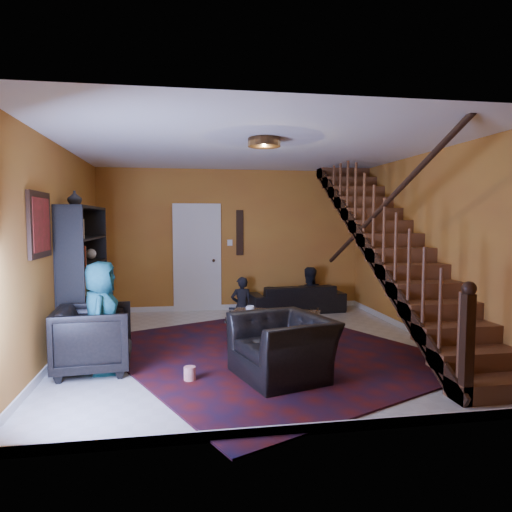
{
  "coord_description": "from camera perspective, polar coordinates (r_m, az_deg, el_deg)",
  "views": [
    {
      "loc": [
        -1.01,
        -6.32,
        1.8
      ],
      "look_at": [
        0.1,
        0.4,
        1.26
      ],
      "focal_mm": 32.0,
      "sensor_mm": 36.0,
      "label": 1
    }
  ],
  "objects": [
    {
      "name": "staircase",
      "position": [
        7.07,
        16.99,
        1.05
      ],
      "size": [
        0.95,
        5.02,
        3.18
      ],
      "color": "brown",
      "rests_on": "floor"
    },
    {
      "name": "cup_a",
      "position": [
        6.56,
        -0.73,
        -6.67
      ],
      "size": [
        0.15,
        0.15,
        0.1
      ],
      "primitive_type": "imported",
      "rotation": [
        0.0,
        0.0,
        0.28
      ],
      "color": "#999999",
      "rests_on": "coffee_table"
    },
    {
      "name": "popcorn_bucket",
      "position": [
        5.3,
        -8.29,
        -14.32
      ],
      "size": [
        0.16,
        0.16,
        0.15
      ],
      "primitive_type": "cylinder",
      "rotation": [
        0.0,
        0.0,
        0.2
      ],
      "color": "red",
      "rests_on": "rug"
    },
    {
      "name": "vase",
      "position": [
        6.58,
        -21.73,
        6.75
      ],
      "size": [
        0.18,
        0.18,
        0.19
      ],
      "primitive_type": "imported",
      "color": "#999999",
      "rests_on": "bookshelf"
    },
    {
      "name": "ceiling_fixture",
      "position": [
        5.69,
        1.04,
        14.0
      ],
      "size": [
        0.4,
        0.4,
        0.1
      ],
      "primitive_type": "cylinder",
      "color": "#3F2814",
      "rests_on": "room"
    },
    {
      "name": "bookshelf",
      "position": [
        7.11,
        -20.6,
        -2.54
      ],
      "size": [
        0.35,
        1.8,
        2.0
      ],
      "color": "black",
      "rests_on": "floor"
    },
    {
      "name": "person_child",
      "position": [
        5.7,
        -18.79,
        -7.27
      ],
      "size": [
        0.44,
        0.66,
        1.33
      ],
      "primitive_type": "imported",
      "rotation": [
        0.0,
        0.0,
        1.61
      ],
      "color": "#1C666C",
      "rests_on": "armchair_left"
    },
    {
      "name": "armchair_left",
      "position": [
        5.83,
        -19.62,
        -9.73
      ],
      "size": [
        0.93,
        0.91,
        0.79
      ],
      "primitive_type": "imported",
      "rotation": [
        0.0,
        0.0,
        1.65
      ],
      "color": "black",
      "rests_on": "floor"
    },
    {
      "name": "room",
      "position": [
        7.86,
        -11.57,
        -8.45
      ],
      "size": [
        5.5,
        5.5,
        5.5
      ],
      "color": "#BE812A",
      "rests_on": "ground"
    },
    {
      "name": "floor",
      "position": [
        6.65,
        -0.26,
        -11.2
      ],
      "size": [
        5.5,
        5.5,
        0.0
      ],
      "primitive_type": "plane",
      "color": "beige",
      "rests_on": "ground"
    },
    {
      "name": "bowl",
      "position": [
        6.34,
        1.56,
        -7.3
      ],
      "size": [
        0.23,
        0.23,
        0.05
      ],
      "primitive_type": "imported",
      "rotation": [
        0.0,
        0.0,
        0.24
      ],
      "color": "#999999",
      "rests_on": "coffee_table"
    },
    {
      "name": "cup_b",
      "position": [
        6.41,
        4.42,
        -6.98
      ],
      "size": [
        0.13,
        0.13,
        0.09
      ],
      "primitive_type": "imported",
      "rotation": [
        0.0,
        0.0,
        0.33
      ],
      "color": "#999999",
      "rests_on": "coffee_table"
    },
    {
      "name": "person_adult_a",
      "position": [
        8.91,
        -1.81,
        -6.31
      ],
      "size": [
        0.44,
        0.3,
        1.16
      ],
      "primitive_type": "imported",
      "rotation": [
        0.0,
        0.0,
        3.2
      ],
      "color": "black",
      "rests_on": "sofa"
    },
    {
      "name": "wall_hanging",
      "position": [
        9.13,
        -2.04,
        2.94
      ],
      "size": [
        0.14,
        0.03,
        0.9
      ],
      "primitive_type": "cube",
      "color": "black",
      "rests_on": "room"
    },
    {
      "name": "coffee_table",
      "position": [
        6.56,
        2.37,
        -8.92
      ],
      "size": [
        1.43,
        1.12,
        0.48
      ],
      "rotation": [
        0.0,
        0.0,
        -0.34
      ],
      "color": "black",
      "rests_on": "floor"
    },
    {
      "name": "framed_picture",
      "position": [
        5.64,
        -25.44,
        3.55
      ],
      "size": [
        0.04,
        0.74,
        0.74
      ],
      "primitive_type": "cube",
      "color": "maroon",
      "rests_on": "room"
    },
    {
      "name": "person_adult_b",
      "position": [
        9.16,
        6.58,
        -5.51
      ],
      "size": [
        0.67,
        0.53,
        1.32
      ],
      "primitive_type": "imported",
      "rotation": [
        0.0,
        0.0,
        3.09
      ],
      "color": "black",
      "rests_on": "sofa"
    },
    {
      "name": "rug",
      "position": [
        6.33,
        1.55,
        -11.92
      ],
      "size": [
        5.15,
        5.41,
        0.02
      ],
      "primitive_type": "cube",
      "rotation": [
        0.0,
        0.0,
        0.43
      ],
      "color": "#450E0C",
      "rests_on": "floor"
    },
    {
      "name": "sofa",
      "position": [
        9.04,
        5.02,
        -5.26
      ],
      "size": [
        1.9,
        0.88,
        0.54
      ],
      "primitive_type": "imported",
      "rotation": [
        0.0,
        0.0,
        3.23
      ],
      "color": "black",
      "rests_on": "floor"
    },
    {
      "name": "door",
      "position": [
        9.09,
        -7.35,
        -0.42
      ],
      "size": [
        0.82,
        0.05,
        2.05
      ],
      "primitive_type": "cube",
      "color": "silver",
      "rests_on": "floor"
    },
    {
      "name": "armchair_right",
      "position": [
        5.31,
        3.34,
        -11.32
      ],
      "size": [
        1.22,
        1.31,
        0.71
      ],
      "primitive_type": "imported",
      "rotation": [
        0.0,
        0.0,
        -1.28
      ],
      "color": "black",
      "rests_on": "floor"
    }
  ]
}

